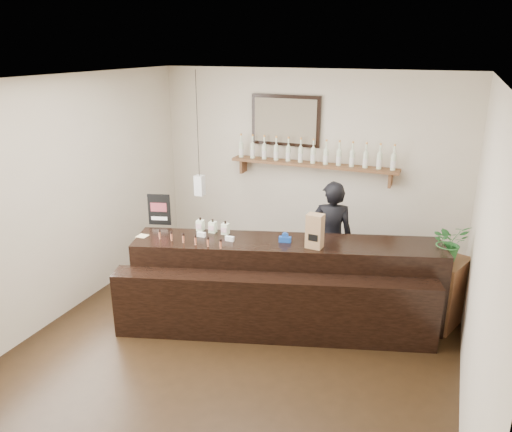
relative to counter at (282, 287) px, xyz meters
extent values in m
plane|color=black|center=(-0.28, -0.57, -0.46)|extent=(5.00, 5.00, 0.00)
plane|color=beige|center=(-0.28, 1.93, 0.94)|extent=(4.50, 0.00, 4.50)
plane|color=beige|center=(-0.28, -3.07, 0.94)|extent=(4.50, 0.00, 4.50)
plane|color=beige|center=(-2.53, -0.57, 0.94)|extent=(0.00, 5.00, 5.00)
plane|color=beige|center=(1.97, -0.57, 0.94)|extent=(0.00, 5.00, 5.00)
plane|color=white|center=(-0.28, -0.57, 2.34)|extent=(5.00, 5.00, 0.00)
cube|color=brown|center=(-0.18, 1.80, 1.04)|extent=(2.40, 0.25, 0.04)
cube|color=brown|center=(-1.26, 1.83, 0.92)|extent=(0.04, 0.20, 0.20)
cube|color=brown|center=(0.90, 1.83, 0.92)|extent=(0.04, 0.20, 0.20)
cube|color=black|center=(-0.63, 1.90, 1.62)|extent=(1.02, 0.04, 0.72)
cube|color=#49402F|center=(-0.63, 1.87, 1.62)|extent=(0.92, 0.01, 0.62)
cube|color=white|center=(-1.58, 1.03, 0.79)|extent=(0.12, 0.12, 0.28)
cylinder|color=black|center=(-1.58, 1.03, 1.63)|extent=(0.01, 0.01, 1.41)
cylinder|color=#E1F2CB|center=(-1.28, 1.80, 1.16)|extent=(0.07, 0.07, 0.20)
cone|color=#E1F2CB|center=(-1.28, 1.80, 1.29)|extent=(0.07, 0.07, 0.05)
cylinder|color=#E1F2CB|center=(-1.28, 1.80, 1.35)|extent=(0.02, 0.02, 0.07)
cylinder|color=gold|center=(-1.28, 1.80, 1.39)|extent=(0.03, 0.03, 0.02)
cylinder|color=white|center=(-1.28, 1.80, 1.14)|extent=(0.07, 0.07, 0.09)
cylinder|color=#E1F2CB|center=(-1.10, 1.80, 1.16)|extent=(0.07, 0.07, 0.20)
cone|color=#E1F2CB|center=(-1.10, 1.80, 1.29)|extent=(0.07, 0.07, 0.05)
cylinder|color=#E1F2CB|center=(-1.10, 1.80, 1.35)|extent=(0.02, 0.02, 0.07)
cylinder|color=gold|center=(-1.10, 1.80, 1.39)|extent=(0.03, 0.03, 0.02)
cylinder|color=white|center=(-1.10, 1.80, 1.14)|extent=(0.07, 0.07, 0.09)
cylinder|color=#E1F2CB|center=(-0.92, 1.80, 1.16)|extent=(0.07, 0.07, 0.20)
cone|color=#E1F2CB|center=(-0.92, 1.80, 1.29)|extent=(0.07, 0.07, 0.05)
cylinder|color=#E1F2CB|center=(-0.92, 1.80, 1.35)|extent=(0.02, 0.02, 0.07)
cylinder|color=gold|center=(-0.92, 1.80, 1.39)|extent=(0.03, 0.03, 0.02)
cylinder|color=white|center=(-0.92, 1.80, 1.14)|extent=(0.07, 0.07, 0.09)
cylinder|color=#E1F2CB|center=(-0.73, 1.80, 1.16)|extent=(0.07, 0.07, 0.20)
cone|color=#E1F2CB|center=(-0.73, 1.80, 1.29)|extent=(0.07, 0.07, 0.05)
cylinder|color=#E1F2CB|center=(-0.73, 1.80, 1.35)|extent=(0.02, 0.02, 0.07)
cylinder|color=gold|center=(-0.73, 1.80, 1.39)|extent=(0.03, 0.03, 0.02)
cylinder|color=white|center=(-0.73, 1.80, 1.14)|extent=(0.07, 0.07, 0.09)
cylinder|color=#E1F2CB|center=(-0.55, 1.80, 1.16)|extent=(0.07, 0.07, 0.20)
cone|color=#E1F2CB|center=(-0.55, 1.80, 1.29)|extent=(0.07, 0.07, 0.05)
cylinder|color=#E1F2CB|center=(-0.55, 1.80, 1.35)|extent=(0.02, 0.02, 0.07)
cylinder|color=gold|center=(-0.55, 1.80, 1.39)|extent=(0.03, 0.03, 0.02)
cylinder|color=white|center=(-0.55, 1.80, 1.14)|extent=(0.07, 0.07, 0.09)
cylinder|color=#E1F2CB|center=(-0.37, 1.80, 1.16)|extent=(0.07, 0.07, 0.20)
cone|color=#E1F2CB|center=(-0.37, 1.80, 1.29)|extent=(0.07, 0.07, 0.05)
cylinder|color=#E1F2CB|center=(-0.37, 1.80, 1.35)|extent=(0.02, 0.02, 0.07)
cylinder|color=gold|center=(-0.37, 1.80, 1.39)|extent=(0.03, 0.03, 0.02)
cylinder|color=white|center=(-0.37, 1.80, 1.14)|extent=(0.07, 0.07, 0.09)
cylinder|color=#E1F2CB|center=(-0.18, 1.80, 1.16)|extent=(0.07, 0.07, 0.20)
cone|color=#E1F2CB|center=(-0.18, 1.80, 1.29)|extent=(0.07, 0.07, 0.05)
cylinder|color=#E1F2CB|center=(-0.18, 1.80, 1.35)|extent=(0.02, 0.02, 0.07)
cylinder|color=gold|center=(-0.18, 1.80, 1.39)|extent=(0.03, 0.03, 0.02)
cylinder|color=white|center=(-0.18, 1.80, 1.14)|extent=(0.07, 0.07, 0.09)
cylinder|color=#E1F2CB|center=(0.00, 1.80, 1.16)|extent=(0.07, 0.07, 0.20)
cone|color=#E1F2CB|center=(0.00, 1.80, 1.29)|extent=(0.07, 0.07, 0.05)
cylinder|color=#E1F2CB|center=(0.00, 1.80, 1.35)|extent=(0.02, 0.02, 0.07)
cylinder|color=gold|center=(0.00, 1.80, 1.39)|extent=(0.03, 0.03, 0.02)
cylinder|color=white|center=(0.00, 1.80, 1.14)|extent=(0.07, 0.07, 0.09)
cylinder|color=#E1F2CB|center=(0.18, 1.80, 1.16)|extent=(0.07, 0.07, 0.20)
cone|color=#E1F2CB|center=(0.18, 1.80, 1.29)|extent=(0.07, 0.07, 0.05)
cylinder|color=#E1F2CB|center=(0.18, 1.80, 1.35)|extent=(0.02, 0.02, 0.07)
cylinder|color=gold|center=(0.18, 1.80, 1.39)|extent=(0.03, 0.03, 0.02)
cylinder|color=white|center=(0.18, 1.80, 1.14)|extent=(0.07, 0.07, 0.09)
cylinder|color=#E1F2CB|center=(0.37, 1.80, 1.16)|extent=(0.07, 0.07, 0.20)
cone|color=#E1F2CB|center=(0.37, 1.80, 1.29)|extent=(0.07, 0.07, 0.05)
cylinder|color=#E1F2CB|center=(0.37, 1.80, 1.35)|extent=(0.02, 0.02, 0.07)
cylinder|color=gold|center=(0.37, 1.80, 1.39)|extent=(0.03, 0.03, 0.02)
cylinder|color=white|center=(0.37, 1.80, 1.14)|extent=(0.07, 0.07, 0.09)
cylinder|color=#E1F2CB|center=(0.55, 1.80, 1.16)|extent=(0.07, 0.07, 0.20)
cone|color=#E1F2CB|center=(0.55, 1.80, 1.29)|extent=(0.07, 0.07, 0.05)
cylinder|color=#E1F2CB|center=(0.55, 1.80, 1.35)|extent=(0.02, 0.02, 0.07)
cylinder|color=gold|center=(0.55, 1.80, 1.39)|extent=(0.03, 0.03, 0.02)
cylinder|color=white|center=(0.55, 1.80, 1.14)|extent=(0.07, 0.07, 0.09)
cylinder|color=#E1F2CB|center=(0.73, 1.80, 1.16)|extent=(0.07, 0.07, 0.20)
cone|color=#E1F2CB|center=(0.73, 1.80, 1.29)|extent=(0.07, 0.07, 0.05)
cylinder|color=#E1F2CB|center=(0.73, 1.80, 1.35)|extent=(0.02, 0.02, 0.07)
cylinder|color=gold|center=(0.73, 1.80, 1.39)|extent=(0.03, 0.03, 0.02)
cylinder|color=white|center=(0.73, 1.80, 1.14)|extent=(0.07, 0.07, 0.09)
cylinder|color=#E1F2CB|center=(0.92, 1.80, 1.16)|extent=(0.07, 0.07, 0.20)
cone|color=#E1F2CB|center=(0.92, 1.80, 1.29)|extent=(0.07, 0.07, 0.05)
cylinder|color=#E1F2CB|center=(0.92, 1.80, 1.35)|extent=(0.02, 0.02, 0.07)
cylinder|color=gold|center=(0.92, 1.80, 1.39)|extent=(0.03, 0.03, 0.02)
cylinder|color=white|center=(0.92, 1.80, 1.14)|extent=(0.07, 0.07, 0.09)
cube|color=black|center=(0.01, 0.13, 0.03)|extent=(3.55, 1.59, 0.98)
cube|color=black|center=(0.01, -0.34, -0.09)|extent=(3.46, 1.29, 0.74)
cube|color=white|center=(-0.98, -0.10, 0.55)|extent=(0.10, 0.04, 0.05)
cube|color=white|center=(-0.61, -0.10, 0.55)|extent=(0.10, 0.04, 0.05)
cube|color=#DCC286|center=(-1.63, -0.34, 0.34)|extent=(0.12, 0.12, 0.12)
cube|color=#DCC286|center=(-1.63, -0.34, 0.46)|extent=(0.12, 0.12, 0.12)
cube|color=#E1F2CB|center=(-1.08, 0.08, 0.59)|extent=(0.08, 0.08, 0.13)
cube|color=beige|center=(-1.08, 0.03, 0.59)|extent=(0.07, 0.00, 0.06)
cylinder|color=black|center=(-1.08, 0.08, 0.67)|extent=(0.02, 0.02, 0.03)
cube|color=#E1F2CB|center=(-0.91, 0.08, 0.59)|extent=(0.08, 0.08, 0.13)
cube|color=beige|center=(-0.91, 0.03, 0.59)|extent=(0.07, 0.00, 0.06)
cylinder|color=black|center=(-0.91, 0.08, 0.67)|extent=(0.02, 0.02, 0.03)
cube|color=#E1F2CB|center=(-0.75, 0.08, 0.59)|extent=(0.08, 0.08, 0.13)
cube|color=beige|center=(-0.75, 0.03, 0.59)|extent=(0.07, 0.00, 0.06)
cylinder|color=black|center=(-0.75, 0.08, 0.67)|extent=(0.02, 0.02, 0.03)
cylinder|color=#B15D3C|center=(-1.39, -0.34, 0.39)|extent=(0.07, 0.07, 0.20)
cone|color=#B15D3C|center=(-1.39, -0.34, 0.51)|extent=(0.07, 0.07, 0.05)
cylinder|color=#B15D3C|center=(-1.39, -0.34, 0.57)|extent=(0.02, 0.02, 0.07)
cylinder|color=black|center=(-1.39, -0.34, 0.62)|extent=(0.03, 0.03, 0.02)
cylinder|color=white|center=(-1.39, -0.34, 0.36)|extent=(0.07, 0.07, 0.09)
cylinder|color=#B15D3C|center=(-1.23, -0.34, 0.39)|extent=(0.07, 0.07, 0.20)
cone|color=#B15D3C|center=(-1.23, -0.34, 0.51)|extent=(0.07, 0.07, 0.05)
cylinder|color=#B15D3C|center=(-1.23, -0.34, 0.57)|extent=(0.02, 0.02, 0.07)
cylinder|color=black|center=(-1.23, -0.34, 0.62)|extent=(0.03, 0.03, 0.02)
cylinder|color=white|center=(-1.23, -0.34, 0.36)|extent=(0.07, 0.07, 0.09)
cylinder|color=#B15D3C|center=(-1.08, -0.34, 0.39)|extent=(0.07, 0.07, 0.20)
cone|color=#B15D3C|center=(-1.08, -0.34, 0.51)|extent=(0.07, 0.07, 0.05)
cylinder|color=#B15D3C|center=(-1.08, -0.34, 0.57)|extent=(0.02, 0.02, 0.07)
cylinder|color=black|center=(-1.08, -0.34, 0.62)|extent=(0.03, 0.03, 0.02)
cylinder|color=white|center=(-1.08, -0.34, 0.36)|extent=(0.07, 0.07, 0.09)
cylinder|color=#B15D3C|center=(-0.92, -0.34, 0.39)|extent=(0.07, 0.07, 0.20)
cone|color=#B15D3C|center=(-0.92, -0.34, 0.51)|extent=(0.07, 0.07, 0.05)
cylinder|color=#B15D3C|center=(-0.92, -0.34, 0.57)|extent=(0.02, 0.02, 0.07)
cylinder|color=black|center=(-0.92, -0.34, 0.62)|extent=(0.03, 0.03, 0.02)
cylinder|color=white|center=(-0.92, -0.34, 0.36)|extent=(0.07, 0.07, 0.09)
cylinder|color=#B15D3C|center=(-0.77, -0.34, 0.39)|extent=(0.07, 0.07, 0.20)
cone|color=#B15D3C|center=(-0.77, -0.34, 0.51)|extent=(0.07, 0.07, 0.05)
cylinder|color=#B15D3C|center=(-0.77, -0.34, 0.57)|extent=(0.02, 0.02, 0.07)
cylinder|color=black|center=(-0.77, -0.34, 0.62)|extent=(0.03, 0.03, 0.02)
cylinder|color=white|center=(-0.77, -0.34, 0.36)|extent=(0.07, 0.07, 0.09)
cylinder|color=#B15D3C|center=(-0.61, -0.34, 0.39)|extent=(0.07, 0.07, 0.20)
cone|color=#B15D3C|center=(-0.61, -0.34, 0.51)|extent=(0.07, 0.07, 0.05)
cylinder|color=#B15D3C|center=(-0.61, -0.34, 0.57)|extent=(0.02, 0.02, 0.07)
cylinder|color=black|center=(-0.61, -0.34, 0.62)|extent=(0.03, 0.03, 0.02)
cylinder|color=white|center=(-0.61, -0.34, 0.36)|extent=(0.07, 0.07, 0.09)
cube|color=black|center=(-1.65, 0.08, 0.72)|extent=(0.27, 0.09, 0.39)
cube|color=maroon|center=(-1.65, 0.07, 0.75)|extent=(0.19, 0.06, 0.11)
cube|color=white|center=(-1.65, 0.07, 0.60)|extent=(0.19, 0.06, 0.04)
cube|color=#946A47|center=(0.34, 0.08, 0.71)|extent=(0.19, 0.15, 0.39)
cube|color=black|center=(0.34, 0.01, 0.66)|extent=(0.11, 0.01, 0.08)
cube|color=#16429F|center=(-0.02, 0.10, 0.55)|extent=(0.15, 0.08, 0.06)
cylinder|color=#16429F|center=(-0.02, 0.10, 0.60)|extent=(0.08, 0.05, 0.07)
cube|color=brown|center=(1.72, 0.69, -0.06)|extent=(0.57, 0.66, 0.80)
imported|color=#2C6F2F|center=(1.72, 0.69, 0.56)|extent=(0.51, 0.50, 0.44)
imported|color=black|center=(0.32, 0.98, 0.39)|extent=(0.71, 0.55, 1.71)
camera|label=1|loc=(1.63, -4.90, 2.65)|focal=35.00mm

